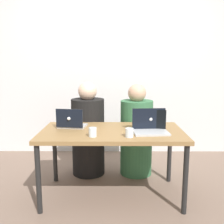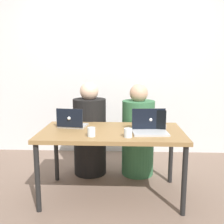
{
  "view_description": "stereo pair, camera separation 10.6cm",
  "coord_description": "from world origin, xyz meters",
  "px_view_note": "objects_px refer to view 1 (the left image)",
  "views": [
    {
      "loc": [
        0.02,
        -2.64,
        1.4
      ],
      "look_at": [
        0.0,
        0.08,
        0.9
      ],
      "focal_mm": 42.0,
      "sensor_mm": 36.0,
      "label": 1
    },
    {
      "loc": [
        0.12,
        -2.63,
        1.4
      ],
      "look_at": [
        0.0,
        0.08,
        0.9
      ],
      "focal_mm": 42.0,
      "sensor_mm": 36.0,
      "label": 2
    }
  ],
  "objects_px": {
    "laptop_back_left": "(72,123)",
    "person_on_right": "(136,135)",
    "laptop_front_right": "(150,127)",
    "water_glass_left": "(93,133)",
    "laptop_back_right": "(151,124)",
    "person_on_left": "(88,134)",
    "water_glass_right": "(129,133)"
  },
  "relations": [
    {
      "from": "laptop_back_left",
      "to": "water_glass_right",
      "type": "xyz_separation_m",
      "value": [
        0.6,
        -0.37,
        -0.01
      ]
    },
    {
      "from": "laptop_front_right",
      "to": "water_glass_left",
      "type": "distance_m",
      "value": 0.59
    },
    {
      "from": "person_on_right",
      "to": "laptop_back_right",
      "type": "bearing_deg",
      "value": 104.79
    },
    {
      "from": "person_on_right",
      "to": "laptop_back_right",
      "type": "xyz_separation_m",
      "value": [
        0.11,
        -0.5,
        0.25
      ]
    },
    {
      "from": "water_glass_right",
      "to": "laptop_front_right",
      "type": "bearing_deg",
      "value": 39.03
    },
    {
      "from": "person_on_right",
      "to": "water_glass_right",
      "type": "relative_size",
      "value": 13.6
    },
    {
      "from": "person_on_left",
      "to": "water_glass_right",
      "type": "relative_size",
      "value": 13.89
    },
    {
      "from": "water_glass_right",
      "to": "laptop_back_right",
      "type": "bearing_deg",
      "value": 53.82
    },
    {
      "from": "laptop_back_right",
      "to": "water_glass_left",
      "type": "bearing_deg",
      "value": 39.2
    },
    {
      "from": "person_on_left",
      "to": "laptop_back_right",
      "type": "relative_size",
      "value": 3.43
    },
    {
      "from": "water_glass_left",
      "to": "water_glass_right",
      "type": "distance_m",
      "value": 0.35
    },
    {
      "from": "person_on_left",
      "to": "laptop_back_left",
      "type": "xyz_separation_m",
      "value": [
        -0.13,
        -0.47,
        0.24
      ]
    },
    {
      "from": "laptop_front_right",
      "to": "water_glass_left",
      "type": "height_order",
      "value": "laptop_front_right"
    },
    {
      "from": "laptop_back_left",
      "to": "person_on_right",
      "type": "bearing_deg",
      "value": -139.06
    },
    {
      "from": "laptop_back_right",
      "to": "laptop_back_left",
      "type": "bearing_deg",
      "value": 8.58
    },
    {
      "from": "person_on_right",
      "to": "laptop_front_right",
      "type": "xyz_separation_m",
      "value": [
        0.08,
        -0.66,
        0.26
      ]
    },
    {
      "from": "laptop_back_left",
      "to": "water_glass_right",
      "type": "bearing_deg",
      "value": 157.22
    },
    {
      "from": "person_on_left",
      "to": "water_glass_left",
      "type": "height_order",
      "value": "person_on_left"
    },
    {
      "from": "person_on_right",
      "to": "laptop_back_left",
      "type": "distance_m",
      "value": 0.92
    },
    {
      "from": "laptop_front_right",
      "to": "water_glass_right",
      "type": "xyz_separation_m",
      "value": [
        -0.22,
        -0.18,
        -0.01
      ]
    },
    {
      "from": "laptop_front_right",
      "to": "water_glass_left",
      "type": "relative_size",
      "value": 4.12
    },
    {
      "from": "water_glass_left",
      "to": "water_glass_right",
      "type": "relative_size",
      "value": 1.02
    },
    {
      "from": "laptop_back_right",
      "to": "laptop_back_left",
      "type": "relative_size",
      "value": 1.08
    },
    {
      "from": "person_on_left",
      "to": "laptop_front_right",
      "type": "xyz_separation_m",
      "value": [
        0.69,
        -0.66,
        0.25
      ]
    },
    {
      "from": "laptop_back_left",
      "to": "water_glass_right",
      "type": "height_order",
      "value": "laptop_back_left"
    },
    {
      "from": "laptop_back_right",
      "to": "laptop_front_right",
      "type": "relative_size",
      "value": 0.96
    },
    {
      "from": "laptop_front_right",
      "to": "laptop_back_left",
      "type": "distance_m",
      "value": 0.85
    },
    {
      "from": "laptop_front_right",
      "to": "person_on_left",
      "type": "bearing_deg",
      "value": 132.16
    },
    {
      "from": "laptop_back_left",
      "to": "laptop_back_right",
      "type": "bearing_deg",
      "value": -173.13
    },
    {
      "from": "laptop_back_left",
      "to": "water_glass_right",
      "type": "relative_size",
      "value": 3.75
    },
    {
      "from": "laptop_back_right",
      "to": "laptop_back_left",
      "type": "distance_m",
      "value": 0.86
    },
    {
      "from": "laptop_back_right",
      "to": "water_glass_right",
      "type": "distance_m",
      "value": 0.42
    }
  ]
}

